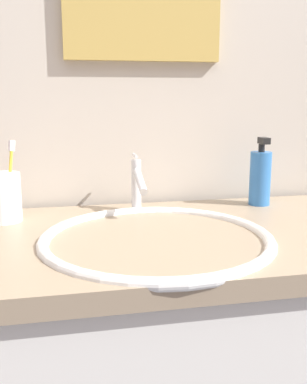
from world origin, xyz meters
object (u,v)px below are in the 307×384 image
at_px(toothbrush_yellow, 10,174).
at_px(soap_dispenser, 260,177).
at_px(toothbrush_cup, 3,197).
at_px(faucet, 137,183).

distance_m(toothbrush_yellow, soap_dispenser, 0.62).
height_order(toothbrush_cup, toothbrush_yellow, toothbrush_yellow).
relative_size(toothbrush_yellow, soap_dispenser, 1.00).
bearing_deg(faucet, toothbrush_yellow, -179.10).
xyz_separation_m(toothbrush_yellow, soap_dispenser, (0.62, 0.02, -0.03)).
distance_m(faucet, toothbrush_cup, 0.31).
height_order(faucet, soap_dispenser, soap_dispenser).
bearing_deg(toothbrush_yellow, toothbrush_cup, -133.21).
bearing_deg(toothbrush_yellow, soap_dispenser, 1.47).
distance_m(toothbrush_cup, toothbrush_yellow, 0.06).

